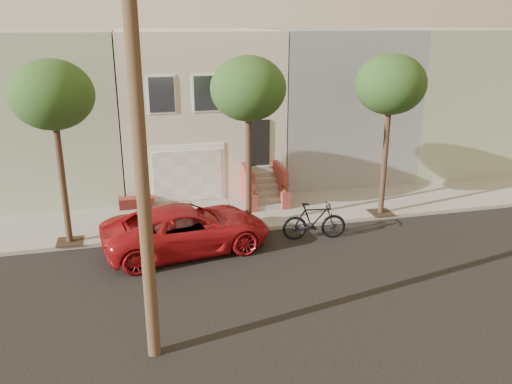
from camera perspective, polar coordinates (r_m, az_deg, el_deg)
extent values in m
plane|color=black|center=(16.33, -1.06, -9.39)|extent=(90.00, 90.00, 0.00)
cube|color=gray|center=(21.09, -4.34, -2.60)|extent=(40.00, 3.70, 0.15)
cube|color=beige|center=(25.80, -6.80, 9.42)|extent=(7.00, 8.00, 7.00)
cube|color=#96A585|center=(25.85, -22.07, 8.24)|extent=(6.50, 8.00, 7.00)
cube|color=gray|center=(27.49, 7.61, 9.94)|extent=(6.50, 8.00, 7.00)
cube|color=#96A585|center=(30.46, 19.24, 9.90)|extent=(6.50, 8.00, 7.00)
cube|color=white|center=(22.31, -7.53, 2.06)|extent=(3.20, 0.12, 2.50)
cube|color=silver|center=(22.28, -7.50, 1.77)|extent=(2.90, 0.06, 2.20)
cube|color=gray|center=(20.94, -6.77, -2.59)|extent=(3.20, 3.70, 0.02)
cube|color=maroon|center=(22.20, -12.96, -1.14)|extent=(1.40, 0.45, 0.44)
cube|color=black|center=(22.51, 0.25, 5.39)|extent=(1.00, 0.06, 2.00)
cube|color=#3F4751|center=(21.50, -10.31, 10.45)|extent=(1.00, 0.06, 1.40)
cube|color=white|center=(21.52, -10.31, 10.45)|extent=(1.15, 0.05, 1.55)
cube|color=#3F4751|center=(21.69, -5.48, 10.72)|extent=(1.00, 0.06, 1.40)
cube|color=white|center=(21.71, -5.49, 10.73)|extent=(1.15, 0.05, 1.55)
cube|color=#3F4751|center=(22.03, -0.77, 10.92)|extent=(1.00, 0.06, 1.40)
cube|color=white|center=(22.05, -0.78, 10.93)|extent=(1.15, 0.05, 1.55)
cube|color=gray|center=(21.50, 1.42, -1.64)|extent=(1.20, 0.28, 0.20)
cube|color=gray|center=(21.69, 1.23, -0.90)|extent=(1.20, 0.28, 0.20)
cube|color=gray|center=(21.88, 1.04, -0.17)|extent=(1.20, 0.28, 0.20)
cube|color=gray|center=(22.08, 0.85, 0.55)|extent=(1.20, 0.28, 0.20)
cube|color=gray|center=(22.27, 0.67, 1.25)|extent=(1.20, 0.28, 0.20)
cube|color=gray|center=(22.48, 0.49, 1.94)|extent=(1.20, 0.28, 0.20)
cube|color=gray|center=(22.68, 0.32, 2.62)|extent=(1.20, 0.28, 0.20)
cube|color=maroon|center=(21.88, -0.92, 0.66)|extent=(0.18, 1.96, 1.60)
cube|color=maroon|center=(22.23, 2.60, 0.93)|extent=(0.18, 1.96, 1.60)
cube|color=maroon|center=(21.22, -0.37, -1.20)|extent=(0.35, 0.35, 0.70)
imported|color=#1F4217|center=(21.03, -0.37, 0.28)|extent=(0.40, 0.35, 0.45)
cube|color=maroon|center=(21.57, 3.25, -0.89)|extent=(0.35, 0.35, 0.70)
imported|color=#1F4217|center=(21.39, 3.27, 0.56)|extent=(0.41, 0.35, 0.45)
cube|color=#2D2116|center=(19.60, -19.69, -5.11)|extent=(0.90, 0.90, 0.02)
cylinder|color=#382519|center=(18.91, -20.36, 0.74)|extent=(0.22, 0.22, 4.20)
ellipsoid|color=#1F4217|center=(18.28, -21.43, 9.88)|extent=(2.70, 2.57, 2.29)
cube|color=#2D2116|center=(19.92, -0.79, -3.59)|extent=(0.90, 0.90, 0.02)
cylinder|color=#382519|center=(19.24, -0.81, 2.20)|extent=(0.22, 0.22, 4.20)
ellipsoid|color=#1F4217|center=(18.62, -0.86, 11.26)|extent=(2.70, 2.57, 2.29)
cube|color=#2D2116|center=(21.76, 13.47, -2.18)|extent=(0.90, 0.90, 0.02)
cylinder|color=#382519|center=(21.13, 13.88, 3.15)|extent=(0.22, 0.22, 4.20)
ellipsoid|color=#1F4217|center=(20.57, 14.54, 11.36)|extent=(2.70, 2.57, 2.29)
cylinder|color=#483021|center=(11.20, -12.58, 4.48)|extent=(0.30, 0.30, 10.00)
imported|color=#A01217|center=(18.02, -7.55, -3.99)|extent=(6.07, 3.50, 1.59)
imported|color=black|center=(18.92, 6.40, -3.16)|extent=(2.40, 0.95, 1.40)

